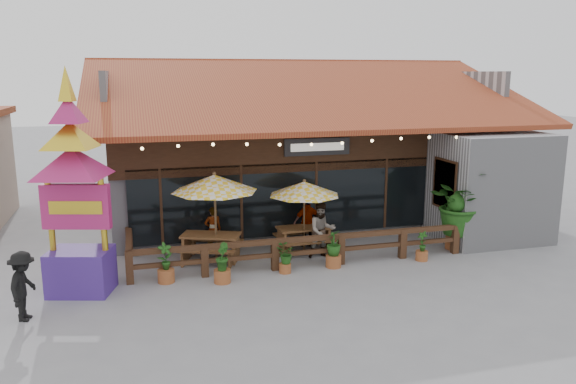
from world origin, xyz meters
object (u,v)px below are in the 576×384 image
object	(u,v)px
umbrella_right	(304,189)
picnic_table_right	(304,235)
tropical_plant	(458,205)
umbrella_left	(215,184)
picnic_table_left	(211,243)
thai_sign_tower	(73,168)
pedestrian	(23,286)

from	to	relation	value
umbrella_right	picnic_table_right	xyz separation A→B (m)	(0.06, 0.19, -1.52)
tropical_plant	umbrella_left	bearing A→B (deg)	173.63
umbrella_right	picnic_table_left	bearing A→B (deg)	178.73
thai_sign_tower	tropical_plant	world-z (taller)	thai_sign_tower
umbrella_left	thai_sign_tower	bearing A→B (deg)	-157.48
picnic_table_left	thai_sign_tower	world-z (taller)	thai_sign_tower
picnic_table_left	picnic_table_right	size ratio (longest dim) A/B	1.25
picnic_table_right	pedestrian	world-z (taller)	pedestrian
umbrella_right	picnic_table_left	world-z (taller)	umbrella_right
picnic_table_left	tropical_plant	distance (m)	7.85
picnic_table_left	picnic_table_right	xyz separation A→B (m)	(2.95, 0.13, -0.02)
picnic_table_left	picnic_table_right	bearing A→B (deg)	2.43
picnic_table_left	pedestrian	xyz separation A→B (m)	(-4.65, -3.01, 0.25)
tropical_plant	umbrella_right	bearing A→B (deg)	170.03
umbrella_left	thai_sign_tower	distance (m)	4.09
tropical_plant	picnic_table_left	bearing A→B (deg)	173.25
umbrella_right	tropical_plant	world-z (taller)	tropical_plant
thai_sign_tower	umbrella_right	bearing A→B (deg)	13.41
picnic_table_right	pedestrian	xyz separation A→B (m)	(-7.60, -3.13, 0.27)
umbrella_left	picnic_table_right	distance (m)	3.35
umbrella_left	picnic_table_right	size ratio (longest dim) A/B	1.59
pedestrian	tropical_plant	bearing A→B (deg)	-68.47
picnic_table_right	pedestrian	distance (m)	8.23
picnic_table_right	umbrella_right	bearing A→B (deg)	-106.50
thai_sign_tower	pedestrian	size ratio (longest dim) A/B	3.79
thai_sign_tower	picnic_table_right	bearing A→B (deg)	14.87
picnic_table_right	tropical_plant	bearing A→B (deg)	-12.26
picnic_table_right	pedestrian	size ratio (longest dim) A/B	1.06
tropical_plant	pedestrian	distance (m)	12.59
umbrella_right	picnic_table_right	world-z (taller)	umbrella_right
tropical_plant	thai_sign_tower	bearing A→B (deg)	-176.54
picnic_table_left	picnic_table_right	world-z (taller)	picnic_table_left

